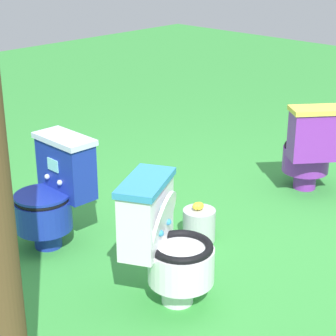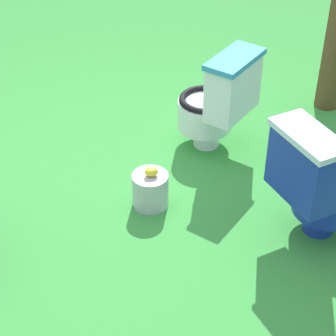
% 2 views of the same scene
% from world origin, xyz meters
% --- Properties ---
extents(ground, '(14.00, 14.00, 0.00)m').
position_xyz_m(ground, '(0.00, 0.00, 0.00)').
color(ground, green).
extents(toilet_blue, '(0.50, 0.44, 0.73)m').
position_xyz_m(toilet_blue, '(-0.87, 0.79, 0.37)').
color(toilet_blue, '#192D9E').
rests_on(toilet_blue, ground).
extents(toilet_white, '(0.58, 0.62, 0.73)m').
position_xyz_m(toilet_white, '(-0.86, -0.20, 0.37)').
color(toilet_white, white).
rests_on(toilet_white, ground).
extents(toilet_purple, '(0.62, 0.64, 0.73)m').
position_xyz_m(toilet_purple, '(1.03, 0.04, 0.37)').
color(toilet_purple, purple).
rests_on(toilet_purple, ground).
extents(lemon_bucket, '(0.22, 0.22, 0.28)m').
position_xyz_m(lemon_bucket, '(-0.19, 0.13, 0.12)').
color(lemon_bucket, '#B7B7BF').
rests_on(lemon_bucket, ground).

